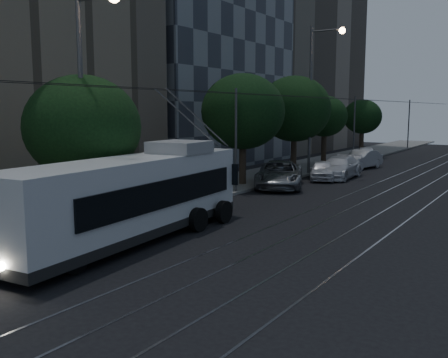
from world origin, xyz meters
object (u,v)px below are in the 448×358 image
at_px(car_white_a, 322,170).
at_px(streetlamp_near, 88,88).
at_px(car_white_b, 339,167).
at_px(pickup_silver, 279,174).
at_px(trolleybus, 134,197).
at_px(car_white_d, 366,155).
at_px(streetlamp_far, 316,87).
at_px(car_white_c, 361,159).

relative_size(car_white_a, streetlamp_near, 0.43).
xyz_separation_m(car_white_a, car_white_b, (0.68, 1.44, 0.10)).
bearing_deg(pickup_silver, trolleybus, -108.40).
relative_size(car_white_b, car_white_d, 1.22).
height_order(pickup_silver, streetlamp_far, streetlamp_far).
relative_size(car_white_a, streetlamp_far, 0.37).
distance_m(pickup_silver, car_white_d, 17.09).
height_order(car_white_a, streetlamp_near, streetlamp_near).
distance_m(car_white_a, car_white_b, 1.60).
height_order(car_white_b, streetlamp_near, streetlamp_near).
distance_m(car_white_c, car_white_d, 4.58).
bearing_deg(pickup_silver, streetlamp_near, -118.43).
distance_m(car_white_c, streetlamp_far, 8.50).
relative_size(trolleybus, car_white_a, 2.99).
bearing_deg(streetlamp_far, streetlamp_near, -91.72).
distance_m(trolleybus, pickup_silver, 14.40).
height_order(car_white_b, streetlamp_far, streetlamp_far).
bearing_deg(car_white_d, car_white_c, -98.38).
bearing_deg(car_white_b, pickup_silver, -107.65).
relative_size(pickup_silver, car_white_a, 1.49).
xyz_separation_m(trolleybus, car_white_b, (0.20, 20.31, -0.85)).
distance_m(pickup_silver, streetlamp_near, 14.95).
bearing_deg(trolleybus, car_white_b, 84.13).
bearing_deg(car_white_a, car_white_c, 66.04).
height_order(pickup_silver, car_white_d, pickup_silver).
height_order(car_white_b, car_white_c, car_white_b).
distance_m(trolleybus, streetlamp_near, 4.73).
bearing_deg(streetlamp_far, trolleybus, -84.84).
height_order(pickup_silver, car_white_c, pickup_silver).
bearing_deg(streetlamp_far, car_white_d, 87.43).
relative_size(pickup_silver, car_white_b, 1.11).
distance_m(car_white_a, car_white_c, 8.07).
height_order(trolleybus, car_white_b, trolleybus).
relative_size(trolleybus, car_white_d, 2.73).
distance_m(trolleybus, car_white_a, 18.90).
relative_size(car_white_b, streetlamp_near, 0.57).
bearing_deg(car_white_d, car_white_a, -107.01).
xyz_separation_m(trolleybus, car_white_a, (-0.48, 18.87, -0.95)).
height_order(car_white_c, streetlamp_near, streetlamp_near).
xyz_separation_m(trolleybus, streetlamp_near, (-2.50, 0.21, 4.02)).
bearing_deg(streetlamp_near, car_white_a, 83.83).
height_order(car_white_a, car_white_d, car_white_d).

